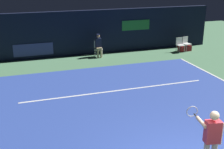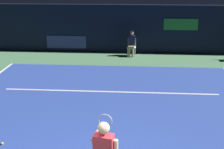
% 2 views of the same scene
% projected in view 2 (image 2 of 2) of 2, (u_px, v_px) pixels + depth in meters
% --- Properties ---
extents(ground_plane, '(32.07, 32.07, 0.00)m').
position_uv_depth(ground_plane, '(106.00, 113.00, 9.90)').
color(ground_plane, '#4C7A56').
extents(court_surface, '(10.19, 10.37, 0.01)m').
position_uv_depth(court_surface, '(106.00, 113.00, 9.90)').
color(court_surface, '#2D479E').
rests_on(court_surface, ground).
extents(line_service, '(7.95, 0.10, 0.01)m').
position_uv_depth(line_service, '(110.00, 92.00, 11.61)').
color(line_service, white).
rests_on(line_service, court_surface).
extents(back_wall, '(16.53, 0.33, 2.60)m').
position_uv_depth(back_wall, '(119.00, 29.00, 17.04)').
color(back_wall, black).
rests_on(back_wall, ground).
extents(line_judge_on_chair, '(0.46, 0.55, 1.32)m').
position_uv_depth(line_judge_on_chair, '(132.00, 43.00, 16.40)').
color(line_judge_on_chair, white).
rests_on(line_judge_on_chair, ground).
extents(tennis_ball, '(0.07, 0.07, 0.07)m').
position_uv_depth(tennis_ball, '(2.00, 143.00, 8.06)').
color(tennis_ball, '#CCE033').
rests_on(tennis_ball, court_surface).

